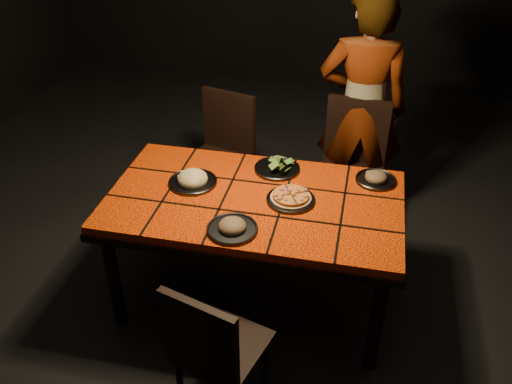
% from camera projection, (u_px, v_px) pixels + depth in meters
% --- Properties ---
extents(room_shell, '(6.04, 7.04, 3.08)m').
position_uv_depth(room_shell, '(254.00, 66.00, 2.54)').
color(room_shell, black).
rests_on(room_shell, ground).
extents(dining_table, '(1.62, 0.92, 0.75)m').
position_uv_depth(dining_table, '(254.00, 209.00, 3.00)').
color(dining_table, '#FF4108').
rests_on(dining_table, ground).
extents(chair_near, '(0.47, 0.47, 0.83)m').
position_uv_depth(chair_near, '(213.00, 347.00, 2.44)').
color(chair_near, black).
rests_on(chair_near, ground).
extents(chair_far_left, '(0.51, 0.51, 0.91)m').
position_uv_depth(chair_far_left, '(223.00, 147.00, 3.89)').
color(chair_far_left, black).
rests_on(chair_far_left, ground).
extents(chair_far_right, '(0.47, 0.47, 0.95)m').
position_uv_depth(chair_far_right, '(352.00, 159.00, 3.70)').
color(chair_far_right, black).
rests_on(chair_far_right, ground).
extents(diner, '(0.62, 0.42, 1.67)m').
position_uv_depth(diner, '(362.00, 110.00, 3.68)').
color(diner, brown).
rests_on(diner, ground).
extents(plate_pizza, '(0.30, 0.30, 0.04)m').
position_uv_depth(plate_pizza, '(291.00, 198.00, 2.92)').
color(plate_pizza, '#3E3F44').
rests_on(plate_pizza, dining_table).
extents(plate_pasta, '(0.28, 0.28, 0.09)m').
position_uv_depth(plate_pasta, '(193.00, 180.00, 3.06)').
color(plate_pasta, '#3E3F44').
rests_on(plate_pasta, dining_table).
extents(plate_salad, '(0.27, 0.27, 0.07)m').
position_uv_depth(plate_salad, '(277.00, 166.00, 3.18)').
color(plate_salad, '#3E3F44').
rests_on(plate_salad, dining_table).
extents(plate_mushroom_a, '(0.26, 0.26, 0.08)m').
position_uv_depth(plate_mushroom_a, '(232.00, 227.00, 2.70)').
color(plate_mushroom_a, '#3E3F44').
rests_on(plate_mushroom_a, dining_table).
extents(plate_mushroom_b, '(0.23, 0.23, 0.08)m').
position_uv_depth(plate_mushroom_b, '(376.00, 178.00, 3.08)').
color(plate_mushroom_b, '#3E3F44').
rests_on(plate_mushroom_b, dining_table).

